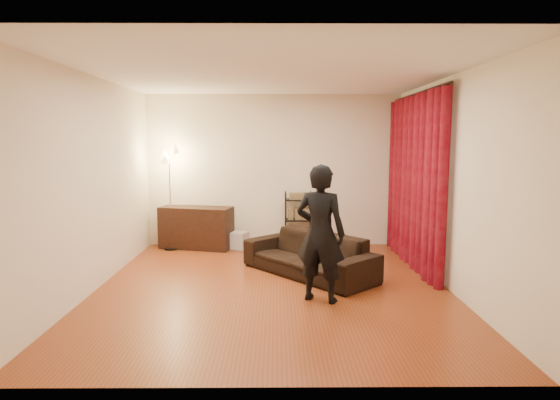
{
  "coord_description": "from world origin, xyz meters",
  "views": [
    {
      "loc": [
        0.06,
        -5.89,
        1.89
      ],
      "look_at": [
        0.1,
        0.3,
        1.1
      ],
      "focal_mm": 30.0,
      "sensor_mm": 36.0,
      "label": 1
    }
  ],
  "objects_px": {
    "storage_boxes": "(237,240)",
    "wire_shelf": "(298,220)",
    "sofa": "(309,254)",
    "person": "(320,233)",
    "floor_lamp": "(170,199)",
    "media_cabinet": "(196,228)"
  },
  "relations": [
    {
      "from": "storage_boxes",
      "to": "wire_shelf",
      "type": "distance_m",
      "value": 1.14
    },
    {
      "from": "sofa",
      "to": "person",
      "type": "bearing_deg",
      "value": -38.47
    },
    {
      "from": "person",
      "to": "wire_shelf",
      "type": "bearing_deg",
      "value": -64.71
    },
    {
      "from": "person",
      "to": "sofa",
      "type": "bearing_deg",
      "value": -64.24
    },
    {
      "from": "floor_lamp",
      "to": "wire_shelf",
      "type": "bearing_deg",
      "value": 3.57
    },
    {
      "from": "media_cabinet",
      "to": "floor_lamp",
      "type": "relative_size",
      "value": 0.71
    },
    {
      "from": "sofa",
      "to": "wire_shelf",
      "type": "relative_size",
      "value": 2.03
    },
    {
      "from": "sofa",
      "to": "media_cabinet",
      "type": "distance_m",
      "value": 2.51
    },
    {
      "from": "sofa",
      "to": "storage_boxes",
      "type": "xyz_separation_m",
      "value": [
        -1.16,
        1.62,
        -0.14
      ]
    },
    {
      "from": "storage_boxes",
      "to": "person",
      "type": "bearing_deg",
      "value": -65.76
    },
    {
      "from": "sofa",
      "to": "person",
      "type": "xyz_separation_m",
      "value": [
        0.06,
        -1.08,
        0.52
      ]
    },
    {
      "from": "storage_boxes",
      "to": "floor_lamp",
      "type": "bearing_deg",
      "value": -178.28
    },
    {
      "from": "media_cabinet",
      "to": "storage_boxes",
      "type": "xyz_separation_m",
      "value": [
        0.71,
        -0.05,
        -0.22
      ]
    },
    {
      "from": "sofa",
      "to": "floor_lamp",
      "type": "distance_m",
      "value": 2.85
    },
    {
      "from": "person",
      "to": "media_cabinet",
      "type": "relative_size",
      "value": 1.29
    },
    {
      "from": "media_cabinet",
      "to": "wire_shelf",
      "type": "relative_size",
      "value": 1.27
    },
    {
      "from": "storage_boxes",
      "to": "floor_lamp",
      "type": "distance_m",
      "value": 1.35
    },
    {
      "from": "media_cabinet",
      "to": "wire_shelf",
      "type": "distance_m",
      "value": 1.8
    },
    {
      "from": "media_cabinet",
      "to": "wire_shelf",
      "type": "height_order",
      "value": "wire_shelf"
    },
    {
      "from": "person",
      "to": "storage_boxes",
      "type": "xyz_separation_m",
      "value": [
        -1.21,
        2.7,
        -0.66
      ]
    },
    {
      "from": "sofa",
      "to": "wire_shelf",
      "type": "bearing_deg",
      "value": 140.76
    },
    {
      "from": "sofa",
      "to": "floor_lamp",
      "type": "height_order",
      "value": "floor_lamp"
    }
  ]
}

